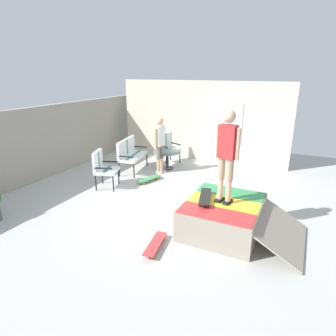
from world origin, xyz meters
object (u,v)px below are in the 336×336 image
person_watching (160,141)px  person_skater (227,150)px  skate_ramp (225,216)px  patio_chair_near_house (167,145)px  skateboard_spare (155,244)px  patio_bench (130,152)px  skateboard_by_bench (149,179)px  patio_table (167,157)px  skateboard_on_ramp (205,197)px  patio_chair_by_wall (102,166)px

person_watching → person_skater: (-2.52, -2.71, 0.65)m
skate_ramp → person_watching: (2.51, 2.75, 0.69)m
patio_chair_near_house → skateboard_spare: size_ratio=1.24×
skate_ramp → patio_bench: patio_bench is taller
skateboard_by_bench → skateboard_spare: size_ratio=1.00×
patio_table → skateboard_spare: (-4.07, -1.80, -0.32)m
skateboard_on_ramp → person_skater: bearing=-73.6°
patio_chair_near_house → skateboard_by_bench: 1.97m
patio_chair_near_house → skateboard_on_ramp: (-3.65, -2.63, 0.09)m
skateboard_spare → skateboard_on_ramp: size_ratio=1.00×
patio_chair_near_house → patio_table: size_ratio=1.13×
skate_ramp → patio_chair_by_wall: (0.77, 3.57, 0.31)m
person_skater → skateboard_by_bench: 3.49m
person_skater → skateboard_by_bench: (1.68, 2.62, -1.57)m
patio_table → skateboard_spare: patio_table is taller
skate_ramp → patio_chair_near_house: (3.54, 3.01, 0.31)m
person_watching → skateboard_by_bench: (-0.84, -0.09, -0.92)m
patio_chair_near_house → patio_chair_by_wall: same height
person_watching → skateboard_by_bench: size_ratio=2.08×
person_watching → skateboard_on_ramp: person_watching is taller
patio_table → skateboard_by_bench: patio_table is taller
patio_bench → person_watching: bearing=-74.4°
patio_bench → patio_chair_by_wall: bearing=-176.1°
patio_chair_near_house → skateboard_on_ramp: bearing=-144.2°
patio_chair_near_house → skateboard_by_bench: patio_chair_near_house is taller
skate_ramp → person_skater: (-0.01, 0.04, 1.35)m
skateboard_spare → person_skater: bearing=-38.3°
skate_ramp → skateboard_by_bench: skate_ramp is taller
patio_chair_by_wall → skateboard_spare: (-1.90, -2.64, -0.53)m
person_watching → skateboard_on_ramp: size_ratio=2.08×
patio_table → skateboard_on_ramp: size_ratio=1.09×
person_skater → skateboard_on_ramp: size_ratio=2.14×
patio_chair_near_house → patio_table: bearing=-155.1°
skate_ramp → patio_table: bearing=42.9°
patio_bench → patio_chair_near_house: size_ratio=1.31×
skateboard_by_bench → patio_bench: bearing=60.2°
patio_table → patio_bench: bearing=125.8°
patio_chair_near_house → person_skater: person_skater is taller
patio_bench → skateboard_spare: (-3.39, -2.74, -0.53)m
patio_chair_by_wall → skateboard_by_bench: patio_chair_by_wall is taller
skate_ramp → skateboard_spare: 1.49m
patio_bench → skateboard_on_ramp: bearing=-125.6°
person_skater → patio_table: bearing=42.5°
person_skater → skateboard_spare: person_skater is taller
skate_ramp → skateboard_on_ramp: bearing=105.6°
skateboard_spare → skateboard_on_ramp: 1.32m
patio_chair_by_wall → skateboard_by_bench: bearing=-45.0°
skateboard_by_bench → skateboard_on_ramp: size_ratio=1.00×
patio_chair_by_wall → person_watching: bearing=-25.3°
patio_bench → person_skater: bearing=-121.9°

